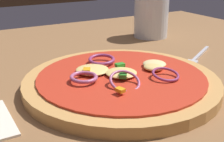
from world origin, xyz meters
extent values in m
cube|color=brown|center=(0.00, 0.00, 0.02)|extent=(1.10, 1.00, 0.04)
cylinder|color=tan|center=(0.00, 0.02, 0.05)|extent=(0.29, 0.29, 0.02)
cylinder|color=red|center=(0.00, 0.02, 0.06)|extent=(0.25, 0.25, 0.00)
ellipsoid|color=#EFCC72|center=(0.00, 0.02, 0.06)|extent=(0.05, 0.05, 0.01)
ellipsoid|color=#EFCC72|center=(0.06, 0.01, 0.06)|extent=(0.03, 0.03, 0.01)
ellipsoid|color=#EFCC72|center=(-0.03, 0.05, 0.06)|extent=(0.05, 0.05, 0.01)
ellipsoid|color=#F4DB8E|center=(0.07, 0.02, 0.06)|extent=(0.04, 0.04, 0.01)
torus|color=#93386B|center=(0.00, 0.08, 0.06)|extent=(0.06, 0.06, 0.01)
torus|color=#B25984|center=(-0.06, 0.02, 0.07)|extent=(0.05, 0.05, 0.01)
torus|color=#93386B|center=(0.05, -0.02, 0.06)|extent=(0.05, 0.05, 0.01)
torus|color=#B25984|center=(-0.02, -0.02, 0.06)|extent=(0.05, 0.04, 0.02)
cube|color=orange|center=(-0.04, -0.04, 0.06)|extent=(0.01, 0.01, 0.00)
cube|color=#2D8C28|center=(0.01, 0.04, 0.07)|extent=(0.01, 0.01, 0.01)
cube|color=orange|center=(-0.04, 0.04, 0.07)|extent=(0.02, 0.02, 0.01)
cube|color=#2D8C28|center=(-0.01, 0.00, 0.07)|extent=(0.02, 0.02, 0.01)
cube|color=silver|center=(0.22, 0.08, 0.04)|extent=(0.09, 0.06, 0.01)
cube|color=silver|center=(0.17, 0.05, 0.04)|extent=(0.03, 0.03, 0.01)
cube|color=silver|center=(0.14, 0.04, 0.04)|extent=(0.03, 0.02, 0.00)
cube|color=silver|center=(0.15, 0.04, 0.04)|extent=(0.03, 0.02, 0.00)
cube|color=silver|center=(0.15, 0.03, 0.04)|extent=(0.03, 0.02, 0.00)
cube|color=silver|center=(0.15, 0.03, 0.04)|extent=(0.03, 0.02, 0.00)
cylinder|color=silver|center=(0.22, 0.25, 0.10)|extent=(0.08, 0.08, 0.11)
cylinder|color=gold|center=(0.22, 0.25, 0.07)|extent=(0.07, 0.07, 0.06)
cylinder|color=white|center=(0.22, 0.25, 0.11)|extent=(0.07, 0.07, 0.01)
camera|label=1|loc=(-0.22, -0.34, 0.22)|focal=48.83mm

